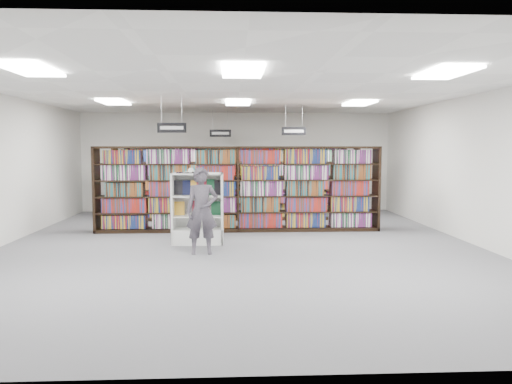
{
  "coord_description": "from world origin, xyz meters",
  "views": [
    {
      "loc": [
        -0.17,
        -10.32,
        2.05
      ],
      "look_at": [
        0.37,
        0.5,
        1.1
      ],
      "focal_mm": 35.0,
      "sensor_mm": 36.0,
      "label": 1
    }
  ],
  "objects_px": {
    "bookshelf_row_near": "(238,189)",
    "endcap_display": "(198,220)",
    "open_book": "(192,172)",
    "shopper": "(202,211)"
  },
  "relations": [
    {
      "from": "shopper",
      "to": "endcap_display",
      "type": "bearing_deg",
      "value": 92.25
    },
    {
      "from": "bookshelf_row_near",
      "to": "shopper",
      "type": "height_order",
      "value": "bookshelf_row_near"
    },
    {
      "from": "endcap_display",
      "to": "bookshelf_row_near",
      "type": "bearing_deg",
      "value": 61.39
    },
    {
      "from": "bookshelf_row_near",
      "to": "endcap_display",
      "type": "height_order",
      "value": "bookshelf_row_near"
    },
    {
      "from": "bookshelf_row_near",
      "to": "open_book",
      "type": "xyz_separation_m",
      "value": [
        -1.02,
        -1.66,
        0.51
      ]
    },
    {
      "from": "endcap_display",
      "to": "open_book",
      "type": "distance_m",
      "value": 1.06
    },
    {
      "from": "endcap_display",
      "to": "shopper",
      "type": "distance_m",
      "value": 1.15
    },
    {
      "from": "bookshelf_row_near",
      "to": "shopper",
      "type": "relative_size",
      "value": 4.16
    },
    {
      "from": "bookshelf_row_near",
      "to": "open_book",
      "type": "distance_m",
      "value": 2.02
    },
    {
      "from": "bookshelf_row_near",
      "to": "endcap_display",
      "type": "xyz_separation_m",
      "value": [
        -0.9,
        -1.61,
        -0.54
      ]
    }
  ]
}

